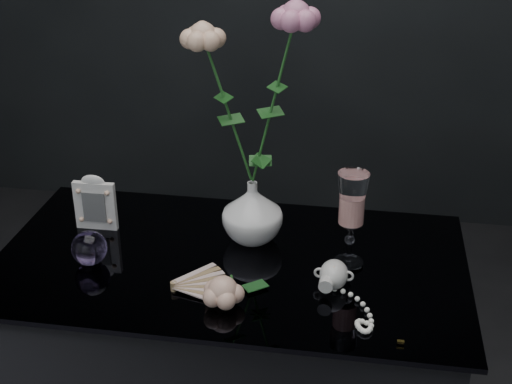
% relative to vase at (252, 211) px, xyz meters
% --- Properties ---
extents(vase, '(0.17, 0.17, 0.15)m').
position_rel_vase_xyz_m(vase, '(0.00, 0.00, 0.00)').
color(vase, white).
rests_on(vase, table).
extents(wine_glass, '(0.08, 0.08, 0.22)m').
position_rel_vase_xyz_m(wine_glass, '(0.23, -0.07, 0.04)').
color(wine_glass, white).
rests_on(wine_glass, table).
extents(picture_frame, '(0.11, 0.08, 0.14)m').
position_rel_vase_xyz_m(picture_frame, '(-0.38, -0.01, -0.00)').
color(picture_frame, silver).
rests_on(picture_frame, table).
extents(paperweight, '(0.09, 0.09, 0.08)m').
position_rel_vase_xyz_m(paperweight, '(-0.34, -0.16, -0.03)').
color(paperweight, '#9E7DCB').
rests_on(paperweight, table).
extents(paper_fan, '(0.25, 0.21, 0.02)m').
position_rel_vase_xyz_m(paper_fan, '(-0.13, -0.24, -0.06)').
color(paper_fan, beige).
rests_on(paper_fan, table).
extents(loose_rose, '(0.17, 0.21, 0.06)m').
position_rel_vase_xyz_m(loose_rose, '(-0.02, -0.27, -0.04)').
color(loose_rose, '#DAA68D').
rests_on(loose_rose, table).
extents(pearl_jar, '(0.22, 0.23, 0.06)m').
position_rel_vase_xyz_m(pearl_jar, '(0.20, -0.16, -0.04)').
color(pearl_jar, silver).
rests_on(pearl_jar, table).
extents(roses, '(0.27, 0.11, 0.46)m').
position_rel_vase_xyz_m(roses, '(-0.00, -0.00, 0.29)').
color(roses, '#E2B08D').
rests_on(roses, vase).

